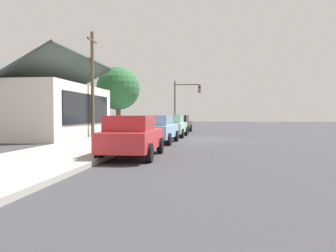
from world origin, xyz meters
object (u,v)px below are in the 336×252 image
Objects in this scene: car_seafoam at (172,126)px; fire_hydrant_red at (129,136)px; car_charcoal at (180,123)px; car_skyblue at (157,129)px; car_cherry at (132,136)px; traffic_light_main at (185,97)px; shade_tree at (118,89)px; utility_pole_wooden at (92,82)px.

car_seafoam reaches higher than fire_hydrant_red.
car_seafoam is 6.62m from car_charcoal.
car_skyblue is at bearing -178.77° from car_charcoal.
traffic_light_main is (23.37, -0.25, 2.68)m from car_cherry.
car_skyblue is 0.78× the size of shade_tree.
car_skyblue is at bearing -129.28° from utility_pole_wooden.
utility_pole_wooden is at bearing -178.09° from shade_tree.
utility_pole_wooden reaches higher than car_seafoam.
car_skyblue is 0.92× the size of traffic_light_main.
fire_hydrant_red is at bearing -162.24° from shade_tree.
utility_pole_wooden is (10.86, 5.41, 3.11)m from car_cherry.
car_cherry is 0.60× the size of utility_pole_wooden.
shade_tree is at bearing 93.43° from car_charcoal.
car_seafoam is 6.49m from utility_pole_wooden.
fire_hydrant_red is (-5.53, -4.00, -3.43)m from utility_pole_wooden.
car_charcoal is at bearing 1.57° from car_seafoam.
utility_pole_wooden reaches higher than car_cherry.
car_charcoal is at bearing -6.49° from fire_hydrant_red.
shade_tree is (6.50, 5.81, 3.27)m from car_seafoam.
car_charcoal is 10.13m from utility_pole_wooden.
car_skyblue is 17.07m from traffic_light_main.
car_cherry is 0.86× the size of traffic_light_main.
car_cherry and car_charcoal have the same top height.
utility_pole_wooden is at bearing 155.66° from traffic_light_main.
shade_tree reaches higher than car_charcoal.
car_charcoal is at bearing -88.80° from shade_tree.
car_charcoal is 0.73× the size of shade_tree.
traffic_light_main is at bearing -5.26° from fire_hydrant_red.
traffic_light_main reaches higher than fire_hydrant_red.
car_seafoam is 1.06× the size of car_charcoal.
utility_pole_wooden is at bearing 25.84° from car_cherry.
shade_tree is 7.61m from traffic_light_main.
car_seafoam is 9.31m from shade_tree.
car_cherry is at bearing 179.39° from traffic_light_main.
traffic_light_main is (4.62, -0.13, 2.68)m from car_charcoal.
traffic_light_main is (16.86, -0.35, 2.67)m from car_skyblue.
shade_tree reaches higher than fire_hydrant_red.
utility_pole_wooden reaches higher than shade_tree.
car_charcoal is (6.62, 0.02, -0.00)m from car_seafoam.
traffic_light_main is (4.74, -5.92, -0.60)m from shade_tree.
car_charcoal is at bearing -1.00° from car_cherry.
car_seafoam is 11.55m from traffic_light_main.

